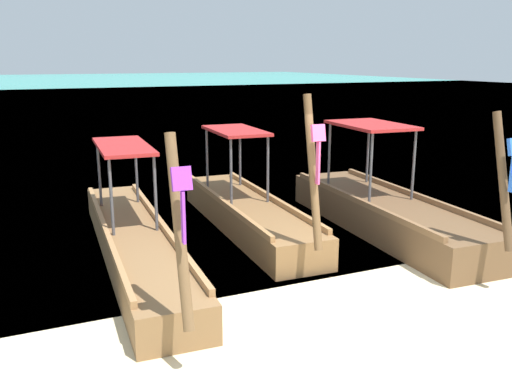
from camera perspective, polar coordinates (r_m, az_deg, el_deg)
ground at (r=7.58m, az=9.40°, el=-11.99°), size 120.00×120.00×0.00m
sea_water at (r=66.86m, az=-20.84°, el=10.15°), size 120.00×120.00×0.00m
longtail_boat_violet_ribbon at (r=9.30m, az=-12.61°, el=-5.00°), size 1.31×7.00×2.54m
longtail_boat_pink_ribbon at (r=10.65m, az=-0.89°, el=-2.13°), size 1.27×5.63×2.79m
longtail_boat_blue_ribbon at (r=10.83m, az=13.47°, el=-2.11°), size 1.65×5.84×2.57m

